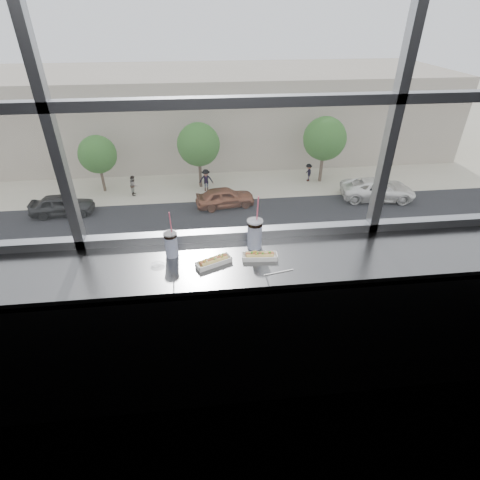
{
  "coord_description": "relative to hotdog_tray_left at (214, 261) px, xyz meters",
  "views": [
    {
      "loc": [
        -0.18,
        -0.69,
        2.47
      ],
      "look_at": [
        0.03,
        1.23,
        1.25
      ],
      "focal_mm": 28.0,
      "sensor_mm": 36.0,
      "label": 1
    }
  ],
  "objects": [
    {
      "name": "wall_back_lower",
      "position": [
        0.14,
        0.3,
        -0.57
      ],
      "size": [
        6.0,
        0.0,
        6.0
      ],
      "primitive_type": "plane",
      "rotation": [
        1.57,
        0.0,
        0.0
      ],
      "color": "black",
      "rests_on": "ground"
    },
    {
      "name": "window_glass",
      "position": [
        0.14,
        0.32,
        1.18
      ],
      "size": [
        6.0,
        0.0,
        6.0
      ],
      "primitive_type": "plane",
      "rotation": [
        1.57,
        0.0,
        0.0
      ],
      "color": "silver",
      "rests_on": "ground"
    },
    {
      "name": "window_mullions",
      "position": [
        0.14,
        0.3,
        1.18
      ],
      "size": [
        6.0,
        0.08,
        2.4
      ],
      "primitive_type": null,
      "color": "gray",
      "rests_on": "ground"
    },
    {
      "name": "counter",
      "position": [
        0.14,
        0.03,
        -0.05
      ],
      "size": [
        6.0,
        0.55,
        0.06
      ],
      "primitive_type": "cube",
      "color": "slate",
      "rests_on": "ground"
    },
    {
      "name": "counter_fascia",
      "position": [
        0.14,
        -0.23,
        -0.57
      ],
      "size": [
        6.0,
        0.04,
        1.04
      ],
      "primitive_type": "cube",
      "color": "slate",
      "rests_on": "ground"
    },
    {
      "name": "hotdog_tray_left",
      "position": [
        0.0,
        0.0,
        0.0
      ],
      "size": [
        0.23,
        0.16,
        0.06
      ],
      "rotation": [
        0.0,
        0.0,
        0.42
      ],
      "color": "white",
      "rests_on": "counter"
    },
    {
      "name": "hotdog_tray_right",
      "position": [
        0.29,
        0.03,
        -0.0
      ],
      "size": [
        0.23,
        0.09,
        0.05
      ],
      "rotation": [
        0.0,
        0.0,
        -0.07
      ],
      "color": "white",
      "rests_on": "counter"
    },
    {
      "name": "soda_cup_left",
      "position": [
        -0.26,
        0.13,
        0.07
      ],
      "size": [
        0.09,
        0.09,
        0.33
      ],
      "color": "white",
      "rests_on": "counter"
    },
    {
      "name": "soda_cup_right",
      "position": [
        0.28,
        0.17,
        0.09
      ],
      "size": [
        0.1,
        0.1,
        0.38
      ],
      "color": "white",
      "rests_on": "counter"
    },
    {
      "name": "loose_straw",
      "position": [
        0.38,
        -0.13,
        -0.02
      ],
      "size": [
        0.19,
        0.04,
        0.01
      ],
      "primitive_type": "cylinder",
      "rotation": [
        0.0,
        1.57,
        0.2
      ],
      "color": "white",
      "rests_on": "counter"
    },
    {
      "name": "wrapper",
      "position": [
        -0.34,
        0.02,
        -0.01
      ],
      "size": [
        0.1,
        0.07,
        0.02
      ],
      "primitive_type": "ellipsoid",
      "color": "silver",
      "rests_on": "counter"
    },
    {
      "name": "plaza_ground",
      "position": [
        0.14,
        43.8,
        -12.12
      ],
      "size": [
        120.0,
        120.0,
        0.0
      ],
      "primitive_type": "plane",
      "color": "#BEB69C",
      "rests_on": "ground"
    },
    {
      "name": "plaza_near",
      "position": [
        0.14,
        7.3,
        -12.1
      ],
      "size": [
        50.0,
        14.0,
        0.04
      ],
      "primitive_type": "cube",
      "color": "#BEB69C",
      "rests_on": "plaza_ground"
    },
    {
      "name": "street_asphalt",
      "position": [
        0.14,
        20.3,
        -12.09
      ],
      "size": [
        80.0,
        10.0,
        0.06
      ],
      "primitive_type": "cube",
      "color": "black",
      "rests_on": "plaza_ground"
    },
    {
      "name": "far_sidewalk",
      "position": [
        0.14,
        28.3,
        -12.1
      ],
      "size": [
        80.0,
        6.0,
        0.04
      ],
      "primitive_type": "cube",
      "color": "#BEB69C",
      "rests_on": "plaza_ground"
    },
    {
      "name": "far_building",
      "position": [
        0.14,
        38.3,
        -8.12
      ],
      "size": [
        50.0,
        14.0,
        8.0
      ],
      "primitive_type": "cube",
      "color": "#A89D8B",
      "rests_on": "plaza_ground"
    },
    {
      "name": "car_far_a",
      "position": [
        -10.47,
        24.3,
        -11.03
      ],
      "size": [
        2.78,
        6.29,
        2.07
      ],
      "primitive_type": "imported",
      "rotation": [
        0.0,
        0.0,
        1.6
      ],
      "color": "#242424",
      "rests_on": "street_asphalt"
    },
    {
      "name": "car_near_c",
      "position": [
        -1.29,
        16.3,
        -11.14
      ],
      "size": [
        2.53,
        5.64,
        1.85
      ],
      "primitive_type": "imported",
      "rotation": [
        0.0,
        0.0,
        1.53
      ],
      "color": "maroon",
      "rests_on": "street_asphalt"
    },
    {
      "name": "car_near_e",
      "position": [
        13.05,
        16.3,
        -10.98
      ],
      "size": [
        3.3,
        6.72,
        2.17
      ],
      "primitive_type": "imported",
      "rotation": [
        0.0,
        0.0,
        1.66
      ],
      "color": "navy",
      "rests_on": "street_asphalt"
    },
    {
      "name": "car_far_c",
      "position": [
        14.01,
        24.3,
        -10.98
      ],
      "size": [
        3.56,
        6.81,
        2.17
      ],
      "primitive_type": "imported",
      "rotation": [
        0.0,
        0.0,
        1.44
      ],
      "color": "white",
      "rests_on": "street_asphalt"
    },
    {
      "name": "car_far_b",
      "position": [
        1.7,
        24.3,
        -11.04
      ],
      "size": [
        3.36,
        6.43,
        2.05
      ],
      "primitive_type": "imported",
      "rotation": [
        0.0,
        0.0,
        1.71
      ],
      "color": "brown",
      "rests_on": "street_asphalt"
    },
    {
      "name": "car_near_d",
      "position": [
        8.06,
        16.3,
        -11.12
      ],
      "size": [
        3.1,
        5.93,
        1.89
      ],
      "primitive_type": "imported",
      "rotation": [
        0.0,
        0.0,
        1.71
      ],
      "color": "silver",
      "rests_on": "street_asphalt"
    },
    {
      "name": "pedestrian_b",
      "position": [
        0.34,
        27.41,
        -10.95
      ],
      "size": [
        1.01,
        0.76,
        2.27
      ],
      "primitive_type": "imported",
      "color": "#66605B",
      "rests_on": "far_sidewalk"
    },
    {
      "name": "pedestrian_d",
      "position": [
        9.42,
        28.47,
        -11.13
      ],
      "size": [
        0.64,
        0.85,
        1.91
      ],
      "primitive_type": "imported",
      "rotation": [
        0.0,
        0.0,
        4.71
      ],
      "color": "#66605B",
      "rests_on": "far_sidewalk"
    },
    {
      "name": "pedestrian_a",
      "position": [
        -5.6,
        27.29,
        -11.09
      ],
      "size": [
        0.66,
        0.88,
        1.98
      ],
      "primitive_type": "imported",
      "rotation": [
        0.0,
        0.0,
        1.57
      ],
      "color": "#66605B",
      "rests_on": "far_sidewalk"
    },
    {
      "name": "tree_left",
      "position": [
        -8.24,
        28.3,
        -8.9
      ],
      "size": [
        3.05,
        3.05,
        4.76
      ],
      "color": "#47382B",
      "rests_on": "far_sidewalk"
    },
    {
      "name": "tree_center",
      "position": [
        -0.11,
        28.3,
        -8.38
      ],
      "size": [
        3.53,
        3.53,
        5.52
      ],
      "color": "#47382B",
      "rests_on": "far_sidewalk"
    },
    {
      "name": "tree_right",
      "position": [
        10.48,
        28.3,
        -8.25
      ],
      "size": [
        3.65,
        3.65,
        5.71
      ],
      "color": "#47382B",
      "rests_on": "far_sidewalk"
    }
  ]
}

